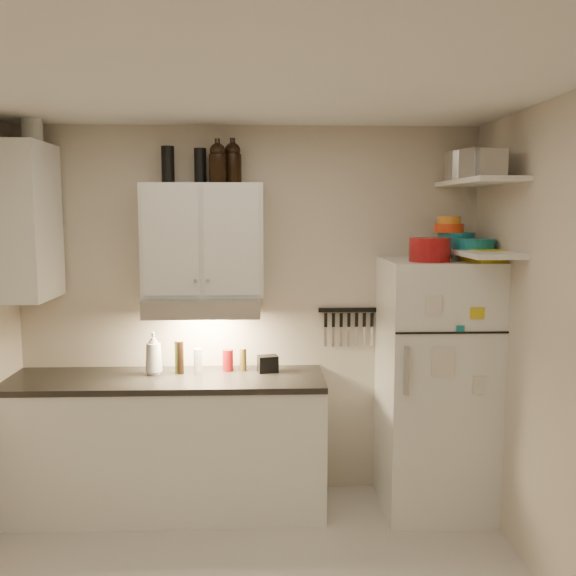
{
  "coord_description": "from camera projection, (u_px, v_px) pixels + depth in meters",
  "views": [
    {
      "loc": [
        0.1,
        -2.99,
        2.02
      ],
      "look_at": [
        0.25,
        0.9,
        1.55
      ],
      "focal_mm": 40.0,
      "sensor_mm": 36.0,
      "label": 1
    }
  ],
  "objects": [
    {
      "name": "tin_b",
      "position": [
        492.0,
        163.0,
        3.69
      ],
      "size": [
        0.18,
        0.18,
        0.16
      ],
      "primitive_type": "cube",
      "rotation": [
        0.0,
        0.0,
        -0.2
      ],
      "color": "#AAAAAD",
      "rests_on": "shelf_hi"
    },
    {
      "name": "spice_jar",
      "position": [
        457.0,
        253.0,
        4.18
      ],
      "size": [
        0.05,
        0.05,
        0.09
      ],
      "primitive_type": "cylinder",
      "rotation": [
        0.0,
        0.0,
        0.0
      ],
      "color": "silver",
      "rests_on": "fridge"
    },
    {
      "name": "thermos_a",
      "position": [
        200.0,
        166.0,
        4.3
      ],
      "size": [
        0.1,
        0.1,
        0.24
      ],
      "primitive_type": "cylinder",
      "rotation": [
        0.0,
        0.0,
        -0.22
      ],
      "color": "black",
      "rests_on": "upper_cabinet"
    },
    {
      "name": "red_jar",
      "position": [
        228.0,
        360.0,
        4.42
      ],
      "size": [
        0.08,
        0.08,
        0.15
      ],
      "primitive_type": "cylinder",
      "rotation": [
        0.0,
        0.0,
        -0.12
      ],
      "color": "maroon",
      "rests_on": "countertop"
    },
    {
      "name": "growler_b",
      "position": [
        233.0,
        163.0,
        4.31
      ],
      "size": [
        0.14,
        0.14,
        0.28
      ],
      "primitive_type": null,
      "rotation": [
        0.0,
        0.0,
        -0.18
      ],
      "color": "black",
      "rests_on": "upper_cabinet"
    },
    {
      "name": "bowl_teal",
      "position": [
        456.0,
        240.0,
        4.32
      ],
      "size": [
        0.25,
        0.25,
        0.1
      ],
      "primitive_type": "cylinder",
      "color": "#17757E",
      "rests_on": "shelf_lo"
    },
    {
      "name": "dutch_oven",
      "position": [
        430.0,
        250.0,
        4.05
      ],
      "size": [
        0.26,
        0.26,
        0.15
      ],
      "primitive_type": "cylinder",
      "rotation": [
        0.0,
        0.0,
        -0.0
      ],
      "color": "maroon",
      "rests_on": "fridge"
    },
    {
      "name": "base_cabinet",
      "position": [
        168.0,
        446.0,
        4.32
      ],
      "size": [
        2.1,
        0.6,
        0.88
      ],
      "primitive_type": "cube",
      "color": "white",
      "rests_on": "floor"
    },
    {
      "name": "plates",
      "position": [
        473.0,
        244.0,
        4.12
      ],
      "size": [
        0.28,
        0.28,
        0.07
      ],
      "primitive_type": "cylinder",
      "rotation": [
        0.0,
        0.0,
        0.07
      ],
      "color": "#17757E",
      "rests_on": "shelf_lo"
    },
    {
      "name": "pepper_mill",
      "position": [
        243.0,
        360.0,
        4.43
      ],
      "size": [
        0.05,
        0.05,
        0.15
      ],
      "primitive_type": "cylinder",
      "rotation": [
        0.0,
        0.0,
        -0.02
      ],
      "color": "brown",
      "rests_on": "countertop"
    },
    {
      "name": "clear_bottle",
      "position": [
        198.0,
        361.0,
        4.36
      ],
      "size": [
        0.06,
        0.06,
        0.17
      ],
      "primitive_type": "cylinder",
      "rotation": [
        0.0,
        0.0,
        -0.12
      ],
      "color": "silver",
      "rests_on": "countertop"
    },
    {
      "name": "range_hood",
      "position": [
        204.0,
        305.0,
        4.28
      ],
      "size": [
        0.76,
        0.46,
        0.12
      ],
      "primitive_type": "cube",
      "color": "silver",
      "rests_on": "back_wall"
    },
    {
      "name": "bowl_yellow",
      "position": [
        449.0,
        220.0,
        4.29
      ],
      "size": [
        0.15,
        0.15,
        0.05
      ],
      "primitive_type": "cylinder",
      "color": "orange",
      "rests_on": "bowl_orange"
    },
    {
      "name": "growler_a",
      "position": [
        218.0,
        163.0,
        4.24
      ],
      "size": [
        0.15,
        0.15,
        0.27
      ],
      "primitive_type": null,
      "rotation": [
        0.0,
        0.0,
        0.43
      ],
      "color": "black",
      "rests_on": "upper_cabinet"
    },
    {
      "name": "upper_cabinet",
      "position": [
        204.0,
        240.0,
        4.3
      ],
      "size": [
        0.8,
        0.33,
        0.75
      ],
      "primitive_type": "cube",
      "color": "white",
      "rests_on": "back_wall"
    },
    {
      "name": "knife_strip",
      "position": [
        348.0,
        310.0,
        4.55
      ],
      "size": [
        0.42,
        0.02,
        0.03
      ],
      "primitive_type": "cube",
      "color": "black",
      "rests_on": "back_wall"
    },
    {
      "name": "soap_bottle",
      "position": [
        153.0,
        351.0,
        4.31
      ],
      "size": [
        0.14,
        0.14,
        0.33
      ],
      "primitive_type": "imported",
      "rotation": [
        0.0,
        0.0,
        0.11
      ],
      "color": "white",
      "rests_on": "countertop"
    },
    {
      "name": "shelf_lo",
      "position": [
        476.0,
        252.0,
        4.07
      ],
      "size": [
        0.3,
        0.95,
        0.03
      ],
      "primitive_type": "cube",
      "color": "white",
      "rests_on": "right_wall"
    },
    {
      "name": "oil_bottle",
      "position": [
        178.0,
        357.0,
        4.36
      ],
      "size": [
        0.05,
        0.05,
        0.22
      ],
      "primitive_type": "cylinder",
      "rotation": [
        0.0,
        0.0,
        0.1
      ],
      "color": "#405715",
      "rests_on": "countertop"
    },
    {
      "name": "tin_a",
      "position": [
        479.0,
        164.0,
        3.88
      ],
      "size": [
        0.22,
        0.2,
        0.18
      ],
      "primitive_type": "cube",
      "rotation": [
        0.0,
        0.0,
        0.28
      ],
      "color": "#AAAAAD",
      "rests_on": "shelf_hi"
    },
    {
      "name": "caddy",
      "position": [
        268.0,
        364.0,
        4.39
      ],
      "size": [
        0.15,
        0.12,
        0.11
      ],
      "primitive_type": "cube",
      "rotation": [
        0.0,
        0.0,
        0.22
      ],
      "color": "black",
      "rests_on": "countertop"
    },
    {
      "name": "shelf_hi",
      "position": [
        478.0,
        182.0,
        4.01
      ],
      "size": [
        0.3,
        0.95,
        0.03
      ],
      "primitive_type": "cube",
      "color": "white",
      "rests_on": "right_wall"
    },
    {
      "name": "book_stack",
      "position": [
        484.0,
        256.0,
        4.01
      ],
      "size": [
        0.24,
        0.28,
        0.08
      ],
      "primitive_type": "cube",
      "rotation": [
        0.0,
        0.0,
        0.24
      ],
      "color": "gold",
      "rests_on": "fridge"
    },
    {
      "name": "countertop",
      "position": [
        166.0,
        380.0,
        4.26
      ],
      "size": [
        2.1,
        0.62,
        0.04
      ],
      "primitive_type": "cube",
      "color": "black",
      "rests_on": "base_cabinet"
    },
    {
      "name": "side_cabinet",
      "position": [
        24.0,
        222.0,
        4.1
      ],
      "size": [
        0.33,
        0.55,
        1.0
      ],
      "primitive_type": "cube",
      "color": "white",
      "rests_on": "left_wall"
    },
    {
      "name": "bowl_orange",
      "position": [
        449.0,
        228.0,
        4.29
      ],
      "size": [
        0.2,
        0.2,
        0.06
      ],
      "primitive_type": "cylinder",
      "color": "#F64417",
      "rests_on": "bowl_teal"
    },
    {
      "name": "thermos_b",
      "position": [
        168.0,
        165.0,
        4.29
      ],
      "size": [
        0.11,
        0.11,
        0.25
      ],
      "primitive_type": "cylinder",
      "rotation": [
        0.0,
        0.0,
        -0.41
      ],
      "color": "black",
      "rests_on": "upper_cabinet"
    },
    {
      "name": "right_wall",
      "position": [
        575.0,
        360.0,
        3.11
      ],
      "size": [
        0.02,
        3.0,
        2.6
      ],
      "primitive_type": "cube",
      "color": "beige",
      "rests_on": "ground"
    },
    {
      "name": "back_wall",
      "position": [
        249.0,
        313.0,
        4.55
      ],
      "size": [
        3.2,
        0.02,
        2.6
      ],
      "primitive_type": "cube",
      "color": "beige",
      "rests_on": "ground"
    },
    {
      "name": "fridge",
      "position": [
        435.0,
        386.0,
        4.3
      ],
      "size": [
        0.7,
        0.68,
        1.7
      ],
      "primitive_type": "cube",
      "color": "white",
      "rests_on": "floor"
    },
    {
      "name": "ceiling",
      "position": [
        240.0,
        79.0,
        2.89
      ],
      "size": [
        3.2,
        3.0,
        0.02
      ],
      "primitive_type": "cube",
      "color": "white",
      "rests_on": "ground"
    },
    {
      "name": "side_jar",
      "position": [
        32.0,
        129.0,
        4.06
      ],
      "size": [
        0.17,
        0.17,
        0.18
      ],
      "primitive_type": "cylinder",
      "rotation": [
        0.0,
        0.0,
        0.42
      ],
      "color": "silver",
      "rests_on": "side_cabinet"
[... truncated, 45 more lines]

